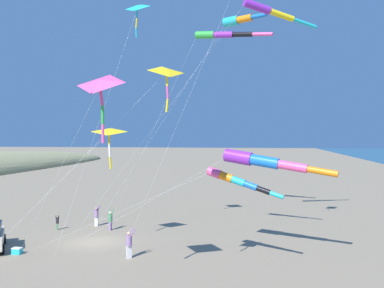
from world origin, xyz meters
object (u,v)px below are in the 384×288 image
kite_windsock_long_streamer_right (238,20)px  person_bystander_far (57,222)px  kite_windsock_magenta_far_left (234,180)px  kite_delta_red_high_left (166,73)px  kite_windsock_yellow_midlevel (270,11)px  person_child_green_jacket (110,219)px  cooler_box (17,251)px  kite_delta_green_low_center (137,8)px  kite_windsock_blue_topmost (262,161)px  person_child_grey_jacket (97,215)px  kite_delta_rainbow_low_near (109,132)px  kite_delta_white_trailing (99,85)px  person_adult_flyer (129,242)px  kite_windsock_orange_high_right (222,35)px

kite_windsock_long_streamer_right → person_bystander_far: bearing=-156.4°
kite_windsock_magenta_far_left → kite_delta_red_high_left: bearing=-116.7°
kite_windsock_magenta_far_left → kite_windsock_yellow_midlevel: bearing=78.4°
person_child_green_jacket → person_bystander_far: (-4.39, -0.74, -0.26)m
person_bystander_far → kite_windsock_yellow_midlevel: 24.81m
cooler_box → kite_windsock_long_streamer_right: 26.19m
cooler_box → kite_windsock_magenta_far_left: 15.06m
kite_delta_green_low_center → kite_windsock_yellow_midlevel: 11.10m
kite_delta_green_low_center → kite_windsock_blue_topmost: (9.26, -1.85, -11.18)m
kite_delta_green_low_center → kite_windsock_magenta_far_left: bearing=-30.1°
cooler_box → person_child_grey_jacket: size_ratio=0.35×
person_child_green_jacket → person_bystander_far: bearing=-170.5°
kite_delta_rainbow_low_near → kite_delta_white_trailing: 9.81m
kite_delta_white_trailing → person_adult_flyer: bearing=98.4°
person_child_green_jacket → kite_delta_white_trailing: 17.33m
kite_delta_rainbow_low_near → kite_windsock_orange_high_right: kite_windsock_orange_high_right is taller
person_child_green_jacket → kite_delta_white_trailing: bearing=-69.1°
kite_windsock_long_streamer_right → kite_delta_rainbow_low_near: size_ratio=2.19×
cooler_box → kite_windsock_long_streamer_right: kite_windsock_long_streamer_right is taller
kite_delta_red_high_left → kite_windsock_magenta_far_left: bearing=63.3°
kite_delta_red_high_left → kite_delta_white_trailing: bearing=-158.4°
person_adult_flyer → person_child_grey_jacket: (-6.09, 8.41, -0.04)m
person_bystander_far → kite_delta_white_trailing: size_ratio=0.12×
person_bystander_far → kite_delta_rainbow_low_near: kite_delta_rainbow_low_near is taller
kite_windsock_blue_topmost → kite_windsock_long_streamer_right: bearing=103.5°
kite_windsock_long_streamer_right → kite_delta_rainbow_low_near: 16.73m
kite_windsock_magenta_far_left → kite_delta_rainbow_low_near: size_ratio=1.95×
cooler_box → kite_windsock_orange_high_right: (13.15, 3.14, 14.30)m
kite_windsock_blue_topmost → kite_delta_red_high_left: size_ratio=1.29×
person_child_green_jacket → kite_windsock_yellow_midlevel: 21.66m
person_adult_flyer → kite_delta_green_low_center: 16.91m
kite_windsock_magenta_far_left → kite_windsock_blue_topmost: (1.60, 2.59, 1.00)m
kite_windsock_magenta_far_left → kite_windsock_long_streamer_right: bearing=93.8°
cooler_box → kite_delta_red_high_left: kite_delta_red_high_left is taller
person_adult_flyer → person_bystander_far: person_adult_flyer is taller
cooler_box → kite_windsock_yellow_midlevel: (16.24, 10.39, 17.90)m
kite_delta_green_low_center → kite_windsock_blue_topmost: 14.64m
kite_windsock_yellow_midlevel → kite_windsock_orange_high_right: size_ratio=1.33×
cooler_box → kite_windsock_long_streamer_right: (13.39, 13.29, 18.17)m
kite_windsock_magenta_far_left → kite_delta_green_low_center: bearing=149.9°
person_child_green_jacket → kite_delta_rainbow_low_near: 8.77m
person_adult_flyer → person_child_green_jacket: bearing=120.9°
person_child_grey_jacket → kite_delta_green_low_center: kite_delta_green_low_center is taller
person_child_grey_jacket → kite_windsock_orange_high_right: 18.80m
person_bystander_far → kite_delta_red_high_left: 19.99m
kite_delta_rainbow_low_near → person_adult_flyer: bearing=-45.4°
person_adult_flyer → kite_windsock_magenta_far_left: bearing=0.1°
person_child_grey_jacket → kite_windsock_long_streamer_right: bearing=19.9°
person_adult_flyer → kite_windsock_long_streamer_right: bearing=65.4°
kite_windsock_yellow_midlevel → kite_windsock_long_streamer_right: bearing=134.5°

